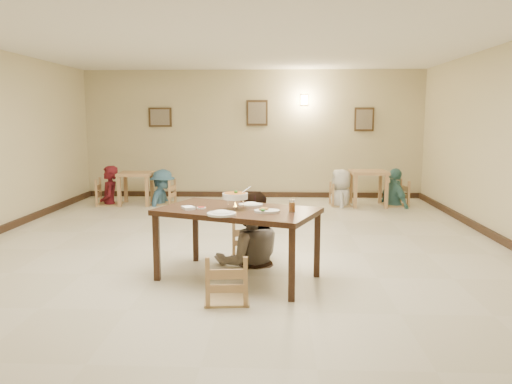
{
  "coord_description": "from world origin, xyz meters",
  "views": [
    {
      "loc": [
        0.58,
        -6.87,
        1.88
      ],
      "look_at": [
        0.31,
        -0.69,
        0.96
      ],
      "focal_mm": 35.0,
      "sensor_mm": 36.0,
      "label": 1
    }
  ],
  "objects_px": {
    "bg_chair_rl": "(341,184)",
    "bg_diner_d": "(396,168)",
    "chair_far": "(248,227)",
    "bg_diner_a": "(108,166)",
    "bg_table_left": "(136,179)",
    "bg_chair_ll": "(109,180)",
    "bg_table_right": "(369,177)",
    "curry_warmer": "(235,196)",
    "bg_diner_c": "(341,169)",
    "main_table": "(238,216)",
    "chair_near": "(227,255)",
    "bg_chair_lr": "(162,181)",
    "drink_glass": "(292,206)",
    "main_diner": "(249,191)",
    "bg_chair_rr": "(395,182)",
    "bg_diner_b": "(162,169)"
  },
  "relations": [
    {
      "from": "bg_diner_a",
      "to": "bg_chair_ll",
      "type": "bearing_deg",
      "value": 117.28
    },
    {
      "from": "bg_diner_b",
      "to": "drink_glass",
      "type": "bearing_deg",
      "value": -142.68
    },
    {
      "from": "bg_table_left",
      "to": "bg_chair_ll",
      "type": "xyz_separation_m",
      "value": [
        -0.57,
        -0.07,
        -0.03
      ]
    },
    {
      "from": "bg_chair_rl",
      "to": "bg_diner_b",
      "type": "relative_size",
      "value": 0.61
    },
    {
      "from": "bg_chair_rr",
      "to": "bg_diner_c",
      "type": "distance_m",
      "value": 1.2
    },
    {
      "from": "chair_near",
      "to": "drink_glass",
      "type": "distance_m",
      "value": 0.97
    },
    {
      "from": "bg_chair_ll",
      "to": "bg_diner_d",
      "type": "distance_m",
      "value": 6.21
    },
    {
      "from": "bg_diner_d",
      "to": "bg_chair_rl",
      "type": "bearing_deg",
      "value": 72.26
    },
    {
      "from": "bg_diner_d",
      "to": "drink_glass",
      "type": "bearing_deg",
      "value": 134.92
    },
    {
      "from": "chair_near",
      "to": "curry_warmer",
      "type": "relative_size",
      "value": 2.96
    },
    {
      "from": "bg_diner_c",
      "to": "bg_diner_d",
      "type": "xyz_separation_m",
      "value": [
        1.17,
        0.06,
        0.02
      ]
    },
    {
      "from": "main_table",
      "to": "chair_near",
      "type": "bearing_deg",
      "value": -73.12
    },
    {
      "from": "bg_chair_ll",
      "to": "bg_chair_lr",
      "type": "relative_size",
      "value": 1.06
    },
    {
      "from": "drink_glass",
      "to": "bg_diner_d",
      "type": "height_order",
      "value": "bg_diner_d"
    },
    {
      "from": "bg_chair_rl",
      "to": "bg_chair_rr",
      "type": "xyz_separation_m",
      "value": [
        1.17,
        0.06,
        0.05
      ]
    },
    {
      "from": "bg_table_right",
      "to": "bg_diner_c",
      "type": "distance_m",
      "value": 0.61
    },
    {
      "from": "drink_glass",
      "to": "bg_diner_c",
      "type": "relative_size",
      "value": 0.09
    },
    {
      "from": "bg_chair_rr",
      "to": "bg_table_right",
      "type": "bearing_deg",
      "value": -95.93
    },
    {
      "from": "curry_warmer",
      "to": "bg_diner_c",
      "type": "bearing_deg",
      "value": 69.85
    },
    {
      "from": "chair_near",
      "to": "bg_chair_rl",
      "type": "distance_m",
      "value": 6.06
    },
    {
      "from": "curry_warmer",
      "to": "bg_chair_ll",
      "type": "bearing_deg",
      "value": 122.58
    },
    {
      "from": "bg_diner_c",
      "to": "main_table",
      "type": "bearing_deg",
      "value": -17.94
    },
    {
      "from": "bg_chair_lr",
      "to": "bg_chair_rl",
      "type": "relative_size",
      "value": 1.1
    },
    {
      "from": "bg_chair_rl",
      "to": "bg_diner_b",
      "type": "distance_m",
      "value": 3.91
    },
    {
      "from": "curry_warmer",
      "to": "bg_table_right",
      "type": "height_order",
      "value": "curry_warmer"
    },
    {
      "from": "drink_glass",
      "to": "bg_chair_lr",
      "type": "distance_m",
      "value": 5.89
    },
    {
      "from": "main_diner",
      "to": "bg_table_left",
      "type": "height_order",
      "value": "main_diner"
    },
    {
      "from": "chair_far",
      "to": "bg_diner_a",
      "type": "xyz_separation_m",
      "value": [
        -3.28,
        4.17,
        0.4
      ]
    },
    {
      "from": "main_diner",
      "to": "bg_chair_lr",
      "type": "xyz_separation_m",
      "value": [
        -2.16,
        4.4,
        -0.44
      ]
    },
    {
      "from": "bg_chair_rl",
      "to": "bg_diner_d",
      "type": "relative_size",
      "value": 0.58
    },
    {
      "from": "chair_near",
      "to": "bg_diner_c",
      "type": "relative_size",
      "value": 0.61
    },
    {
      "from": "drink_glass",
      "to": "bg_chair_rr",
      "type": "bearing_deg",
      "value": 65.69
    },
    {
      "from": "main_diner",
      "to": "bg_diner_c",
      "type": "xyz_separation_m",
      "value": [
        1.74,
        4.37,
        -0.16
      ]
    },
    {
      "from": "bg_diner_a",
      "to": "bg_diner_c",
      "type": "relative_size",
      "value": 1.08
    },
    {
      "from": "bg_table_left",
      "to": "curry_warmer",
      "type": "bearing_deg",
      "value": -62.66
    },
    {
      "from": "chair_far",
      "to": "main_diner",
      "type": "bearing_deg",
      "value": -85.9
    },
    {
      "from": "bg_table_right",
      "to": "bg_chair_rl",
      "type": "distance_m",
      "value": 0.6
    },
    {
      "from": "bg_chair_rl",
      "to": "bg_diner_d",
      "type": "xyz_separation_m",
      "value": [
        1.17,
        0.06,
        0.35
      ]
    },
    {
      "from": "bg_chair_rr",
      "to": "chair_near",
      "type": "bearing_deg",
      "value": -38.96
    },
    {
      "from": "chair_near",
      "to": "bg_chair_lr",
      "type": "relative_size",
      "value": 0.94
    },
    {
      "from": "chair_far",
      "to": "bg_table_left",
      "type": "relative_size",
      "value": 1.22
    },
    {
      "from": "chair_near",
      "to": "bg_diner_b",
      "type": "distance_m",
      "value": 6.13
    },
    {
      "from": "curry_warmer",
      "to": "bg_chair_lr",
      "type": "bearing_deg",
      "value": 111.72
    },
    {
      "from": "bg_diner_c",
      "to": "bg_diner_d",
      "type": "relative_size",
      "value": 0.98
    },
    {
      "from": "main_table",
      "to": "chair_near",
      "type": "height_order",
      "value": "chair_near"
    },
    {
      "from": "main_table",
      "to": "drink_glass",
      "type": "distance_m",
      "value": 0.66
    },
    {
      "from": "bg_table_right",
      "to": "main_table",
      "type": "bearing_deg",
      "value": -115.63
    },
    {
      "from": "curry_warmer",
      "to": "bg_chair_rr",
      "type": "height_order",
      "value": "curry_warmer"
    },
    {
      "from": "bg_chair_lr",
      "to": "bg_diner_a",
      "type": "height_order",
      "value": "bg_diner_a"
    },
    {
      "from": "main_table",
      "to": "curry_warmer",
      "type": "height_order",
      "value": "curry_warmer"
    }
  ]
}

